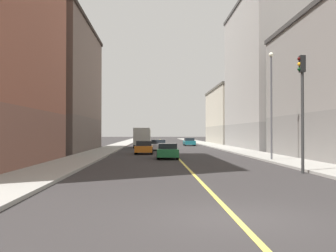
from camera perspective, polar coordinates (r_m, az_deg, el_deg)
The scene contains 15 objects.
ground_plane at distance 10.72m, azimuth 9.42°, elevation -12.63°, with size 400.00×400.00×0.00m, color #302C2C.
sidewalk_left at distance 60.16m, azimuth 7.53°, elevation -2.93°, with size 3.25×168.00×0.15m, color #9E9B93.
sidewalk_right at distance 59.61m, azimuth -7.64°, elevation -2.95°, with size 3.25×168.00×0.15m, color #9E9B93.
lane_center_stripe at distance 59.36m, azimuth -0.02°, elevation -3.03°, with size 0.16×154.00×0.01m, color #E5D14C.
building_left_mid at distance 58.18m, azimuth 15.58°, elevation 6.91°, with size 12.03×21.93×20.15m.
building_left_far at distance 80.67m, azimuth 10.48°, elevation 1.38°, with size 12.03×22.98×10.80m.
building_right_midblock at distance 49.84m, azimuth -17.58°, elevation 5.17°, with size 12.03×20.82×14.87m.
traffic_light_left_near at distance 22.86m, azimuth 18.34°, elevation 3.84°, with size 0.40×0.32×6.31m.
street_lamp_left_near at distance 31.88m, azimuth 14.33°, elevation 4.19°, with size 0.36×0.36×8.15m.
car_green at distance 33.88m, azimuth -0.06°, elevation -3.57°, with size 1.85×4.30×1.27m.
car_teal at distance 67.29m, azimuth 3.00°, elevation -2.24°, with size 1.83×4.52×1.29m.
car_red at distance 66.85m, azimuth -3.31°, elevation -2.24°, with size 1.95×4.13×1.30m.
car_silver at distance 49.48m, azimuth -1.33°, elevation -2.71°, with size 2.10×4.59×1.31m.
car_orange at distance 41.49m, azimuth -3.39°, elevation -3.05°, with size 1.84×3.97×1.33m.
box_truck at distance 58.40m, azimuth -3.62°, elevation -1.55°, with size 2.40×7.48×2.83m.
Camera 1 is at (-2.08, -10.29, 2.18)m, focal length 43.34 mm.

